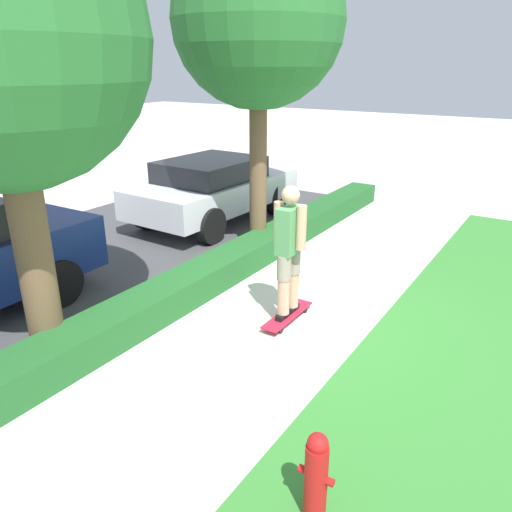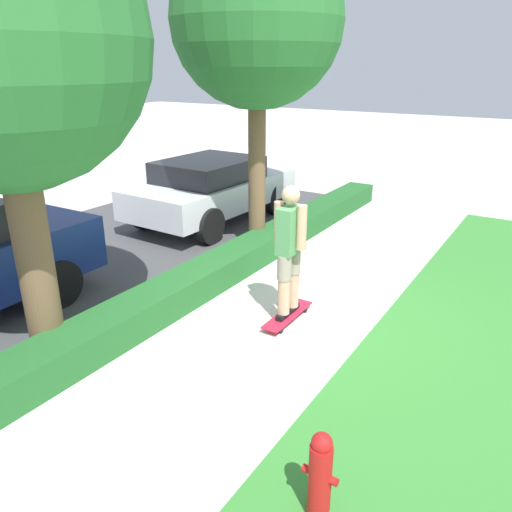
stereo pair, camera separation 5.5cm
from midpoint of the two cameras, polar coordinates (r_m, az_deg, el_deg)
ground_plane at (r=6.86m, az=4.24°, el=-7.08°), size 60.00×60.00×0.00m
street_asphalt at (r=9.39m, az=-18.92°, el=-0.19°), size 13.03×5.00×0.01m
hedge_row at (r=7.57m, az=-6.44°, el=-2.59°), size 13.03×0.60×0.42m
skateboard at (r=6.75m, az=3.41°, el=-6.76°), size 1.00×0.24×0.10m
skater_person at (r=6.36m, az=3.60°, el=0.85°), size 0.51×0.45×1.75m
tree_mid at (r=8.77m, az=-0.08°, el=25.25°), size 2.80×2.80×5.30m
parked_car_middle at (r=10.83m, az=-5.21°, el=7.75°), size 4.00×1.94×1.37m
fire_hydrant at (r=4.06m, az=6.90°, el=-23.66°), size 0.18×0.28×0.77m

